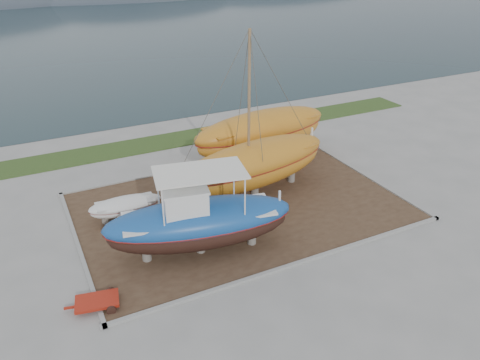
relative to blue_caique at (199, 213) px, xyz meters
name	(u,v)px	position (x,y,z in m)	size (l,w,h in m)	color
ground	(275,242)	(3.73, -0.89, -2.25)	(140.00, 140.00, 0.00)	gray
dirt_patch	(240,206)	(3.73, 3.11, -2.22)	(18.00, 12.00, 0.06)	#422D1E
curb_frame	(240,206)	(3.73, 3.11, -2.18)	(18.60, 12.60, 0.15)	gray
grass_strip	(174,140)	(3.73, 14.61, -2.21)	(44.00, 3.00, 0.08)	#284219
sea	(67,33)	(3.73, 69.11, -2.25)	(260.00, 100.00, 0.04)	#182C31
mountain_ridge	(35,1)	(3.73, 124.11, -2.25)	(200.00, 36.00, 20.00)	#333D49
blue_caique	(199,213)	(0.00, 0.00, 0.00)	(9.11, 2.85, 4.38)	#184D97
white_dinghy	(126,208)	(-2.45, 4.78, -1.59)	(3.99, 1.50, 1.20)	silver
orange_sailboat	(256,118)	(5.20, 4.03, 2.69)	(10.12, 2.98, 9.75)	#B7721C
orange_bare_hull	(262,137)	(7.99, 8.28, -0.48)	(10.43, 3.13, 3.42)	#B7721C
red_trailer	(97,303)	(-5.37, -1.68, -2.06)	(2.67, 1.33, 0.38)	#AB2313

